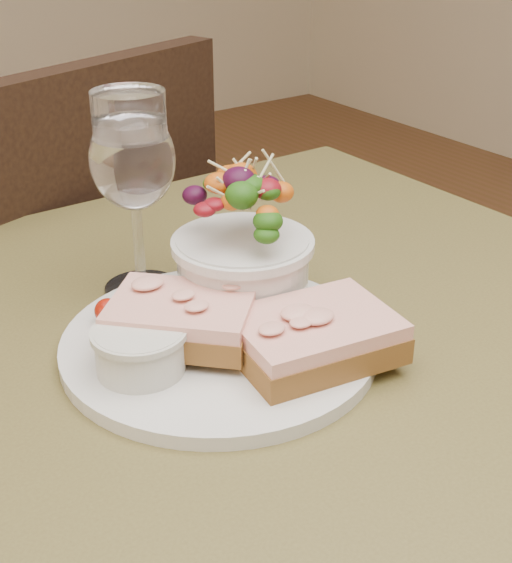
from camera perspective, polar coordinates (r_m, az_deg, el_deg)
cafe_table at (r=0.71m, az=0.86°, el=-12.22°), size 0.80×0.80×0.75m
chair_far at (r=1.37m, az=-14.47°, el=-9.56°), size 0.53×0.53×0.90m
dinner_plate at (r=0.65m, az=-2.69°, el=-4.53°), size 0.26×0.26×0.01m
sandwich_front at (r=0.62m, az=4.25°, el=-3.99°), size 0.14×0.11×0.03m
sandwich_back at (r=0.63m, az=-5.43°, el=-2.65°), size 0.14×0.14×0.03m
ramekin at (r=0.60m, az=-8.44°, el=-4.79°), size 0.07×0.07×0.04m
salad_bowl at (r=0.67m, az=-0.98°, el=3.01°), size 0.11×0.11×0.13m
garnish at (r=0.68m, az=-10.24°, el=-1.91°), size 0.05×0.04×0.02m
wine_glass at (r=0.70m, az=-8.95°, el=8.33°), size 0.08×0.08×0.18m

